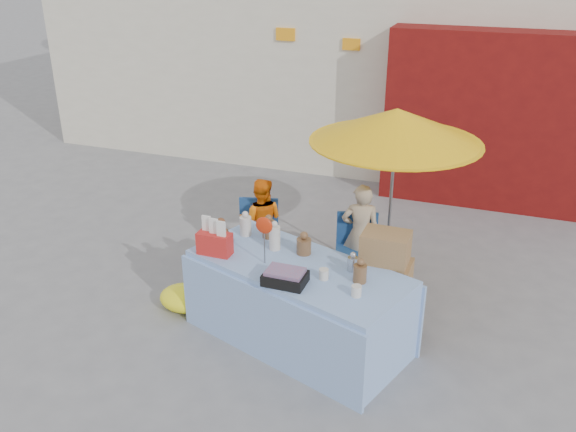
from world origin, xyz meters
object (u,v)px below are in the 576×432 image
at_px(market_table, 297,302).
at_px(chair_left, 257,249).
at_px(vendor_orange, 261,222).
at_px(vendor_beige, 360,234).
at_px(box_stack, 384,288).
at_px(chair_right, 356,266).
at_px(umbrella, 396,126).

distance_m(market_table, chair_left, 1.59).
relative_size(vendor_orange, vendor_beige, 0.92).
distance_m(chair_left, box_stack, 1.96).
bearing_deg(market_table, chair_right, 96.17).
height_order(vendor_orange, vendor_beige, vendor_beige).
bearing_deg(vendor_orange, chair_left, 73.68).
relative_size(market_table, chair_left, 2.88).
xyz_separation_m(market_table, box_stack, (0.79, 0.40, 0.09)).
distance_m(chair_right, vendor_orange, 1.29).
relative_size(umbrella, box_stack, 1.81).
bearing_deg(market_table, vendor_beige, 97.24).
bearing_deg(vendor_beige, chair_right, 73.68).
height_order(market_table, chair_left, market_table).
height_order(chair_left, umbrella, umbrella).
height_order(chair_left, chair_right, same).
xyz_separation_m(market_table, chair_right, (0.29, 1.25, -0.18)).
bearing_deg(umbrella, chair_left, -169.62).
bearing_deg(box_stack, market_table, -153.04).
bearing_deg(chair_right, market_table, -117.66).
xyz_separation_m(vendor_orange, vendor_beige, (1.25, 0.00, 0.05)).
relative_size(vendor_beige, umbrella, 0.59).
relative_size(chair_left, umbrella, 0.41).
bearing_deg(box_stack, umbrella, 99.79).
xyz_separation_m(vendor_beige, umbrella, (0.30, 0.15, 1.28)).
relative_size(chair_left, box_stack, 0.74).
height_order(market_table, box_stack, market_table).
height_order(chair_left, vendor_orange, vendor_orange).
height_order(vendor_orange, box_stack, box_stack).
bearing_deg(chair_right, umbrella, 28.50).
xyz_separation_m(market_table, umbrella, (0.59, 1.53, 1.45)).
xyz_separation_m(market_table, chair_left, (-0.96, 1.25, -0.18)).
bearing_deg(umbrella, vendor_orange, -174.47).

